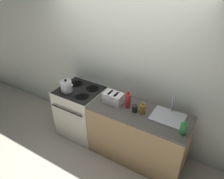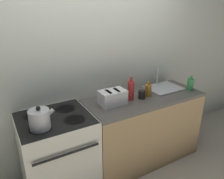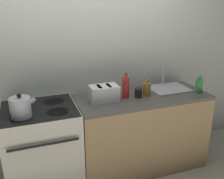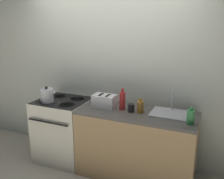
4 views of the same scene
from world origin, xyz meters
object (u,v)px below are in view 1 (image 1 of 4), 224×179
(kettle, at_px, (66,86))
(cup_black, at_px, (135,109))
(bottle_red, at_px, (128,101))
(bottle_amber, at_px, (143,109))
(bottle_green, at_px, (183,128))
(toaster, at_px, (113,98))
(stove, at_px, (81,111))

(kettle, distance_m, cup_black, 1.23)
(kettle, height_order, bottle_red, bottle_red)
(bottle_amber, distance_m, bottle_red, 0.25)
(bottle_green, relative_size, cup_black, 1.94)
(bottle_amber, xyz_separation_m, bottle_red, (-0.25, 0.02, 0.04))
(bottle_amber, relative_size, bottle_green, 0.94)
(kettle, height_order, cup_black, kettle)
(kettle, height_order, toaster, kettle)
(stove, height_order, bottle_red, bottle_red)
(toaster, height_order, bottle_amber, bottle_amber)
(bottle_red, relative_size, cup_black, 2.80)
(bottle_red, distance_m, cup_black, 0.16)
(stove, xyz_separation_m, cup_black, (1.07, -0.05, 0.50))
(bottle_amber, height_order, cup_black, bottle_amber)
(stove, relative_size, bottle_green, 4.64)
(bottle_amber, distance_m, bottle_green, 0.63)
(stove, distance_m, kettle, 0.58)
(bottle_red, bearing_deg, bottle_green, -9.00)
(kettle, xyz_separation_m, bottle_red, (1.09, 0.12, 0.03))
(bottle_red, height_order, cup_black, bottle_red)
(toaster, bearing_deg, stove, 178.62)
(bottle_green, distance_m, bottle_red, 0.88)
(stove, distance_m, bottle_green, 1.88)
(kettle, distance_m, toaster, 0.85)
(kettle, xyz_separation_m, bottle_green, (1.96, -0.02, -0.01))
(kettle, bearing_deg, bottle_red, 6.35)
(kettle, distance_m, bottle_red, 1.10)
(bottle_amber, relative_size, bottle_red, 0.65)
(kettle, bearing_deg, toaster, 8.06)
(cup_black, bearing_deg, bottle_amber, 10.10)
(stove, height_order, bottle_green, bottle_green)
(cup_black, bearing_deg, toaster, 174.63)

